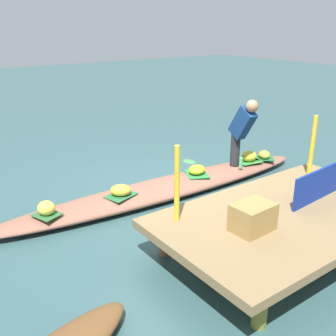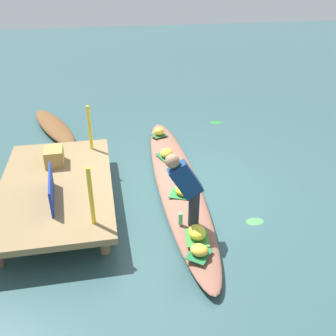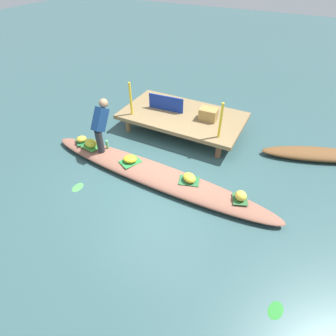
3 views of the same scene
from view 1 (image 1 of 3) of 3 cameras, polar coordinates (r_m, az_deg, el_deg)
name	(u,v)px [view 1 (image 1 of 3)]	position (r m, az deg, el deg)	size (l,w,h in m)	color
canal_water	(165,195)	(6.24, -0.50, -3.85)	(40.00, 40.00, 0.00)	#2F5052
dock_platform	(289,216)	(4.90, 16.95, -6.53)	(3.20, 1.80, 0.47)	olive
vendor_boat	(165,188)	(6.19, -0.50, -2.95)	(5.52, 0.76, 0.21)	brown
leaf_mat_0	(264,158)	(7.41, 13.60, 1.36)	(0.34, 0.27, 0.01)	#1F6836
banana_bunch_0	(264,155)	(7.39, 13.65, 1.88)	(0.25, 0.21, 0.14)	gold
leaf_mat_1	(249,161)	(7.20, 11.48, 0.98)	(0.41, 0.32, 0.01)	#398637
banana_bunch_1	(249,156)	(7.17, 11.53, 1.69)	(0.29, 0.24, 0.19)	yellow
leaf_mat_2	(197,174)	(6.49, 4.14, -0.84)	(0.43, 0.33, 0.01)	#277B39
banana_bunch_2	(197,170)	(6.46, 4.15, -0.25)	(0.30, 0.26, 0.14)	gold
leaf_mat_3	(47,215)	(5.37, -16.96, -6.41)	(0.32, 0.28, 0.01)	#2B5E30
banana_bunch_3	(46,208)	(5.33, -17.07, -5.51)	(0.23, 0.21, 0.19)	yellow
leaf_mat_4	(121,195)	(5.72, -6.76, -3.91)	(0.41, 0.30, 0.01)	#266235
banana_bunch_4	(121,190)	(5.69, -6.79, -3.18)	(0.29, 0.23, 0.16)	yellow
vendor_person	(242,128)	(6.71, 10.54, 5.64)	(0.21, 0.54, 1.18)	#28282D
water_bottle	(241,163)	(6.82, 10.42, 0.73)	(0.06, 0.06, 0.19)	#55B96F
market_banner	(317,185)	(5.18, 20.64, -2.31)	(0.98, 0.03, 0.40)	navy
railing_post_west	(312,145)	(5.97, 19.99, 3.05)	(0.06, 0.06, 0.86)	gold
railing_post_east	(177,184)	(4.29, 1.29, -2.29)	(0.06, 0.06, 0.86)	gold
produce_crate	(253,217)	(4.29, 12.07, -6.90)	(0.44, 0.32, 0.30)	#9F7B41
drifting_plant_0	(189,161)	(7.71, 3.06, 0.96)	(0.29, 0.20, 0.01)	#448D47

